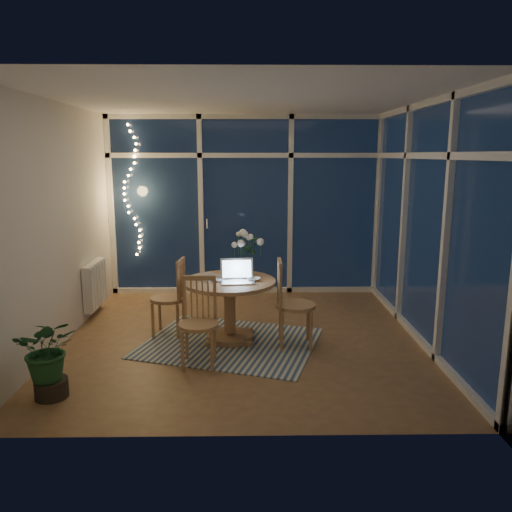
# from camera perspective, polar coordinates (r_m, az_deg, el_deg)

# --- Properties ---
(floor) EXTENTS (4.00, 4.00, 0.00)m
(floor) POSITION_cam_1_polar(r_m,az_deg,el_deg) (5.72, -1.23, -9.37)
(floor) COLOR brown
(floor) RESTS_ON ground
(ceiling) EXTENTS (4.00, 4.00, 0.00)m
(ceiling) POSITION_cam_1_polar(r_m,az_deg,el_deg) (5.37, -1.36, 17.51)
(ceiling) COLOR silver
(ceiling) RESTS_ON wall_back
(wall_back) EXTENTS (4.00, 0.04, 2.60)m
(wall_back) POSITION_cam_1_polar(r_m,az_deg,el_deg) (7.38, -1.18, 5.77)
(wall_back) COLOR silver
(wall_back) RESTS_ON floor
(wall_front) EXTENTS (4.00, 0.04, 2.60)m
(wall_front) POSITION_cam_1_polar(r_m,az_deg,el_deg) (3.42, -1.52, -0.96)
(wall_front) COLOR silver
(wall_front) RESTS_ON floor
(wall_left) EXTENTS (0.04, 4.00, 2.60)m
(wall_left) POSITION_cam_1_polar(r_m,az_deg,el_deg) (5.77, -21.62, 3.34)
(wall_left) COLOR silver
(wall_left) RESTS_ON floor
(wall_right) EXTENTS (0.04, 4.00, 2.60)m
(wall_right) POSITION_cam_1_polar(r_m,az_deg,el_deg) (5.74, 19.14, 3.48)
(wall_right) COLOR silver
(wall_right) RESTS_ON floor
(window_wall_back) EXTENTS (4.00, 0.10, 2.60)m
(window_wall_back) POSITION_cam_1_polar(r_m,az_deg,el_deg) (7.34, -1.19, 5.74)
(window_wall_back) COLOR white
(window_wall_back) RESTS_ON floor
(window_wall_right) EXTENTS (0.10, 4.00, 2.60)m
(window_wall_right) POSITION_cam_1_polar(r_m,az_deg,el_deg) (5.73, 18.76, 3.49)
(window_wall_right) COLOR white
(window_wall_right) RESTS_ON floor
(radiator) EXTENTS (0.10, 0.70, 0.58)m
(radiator) POSITION_cam_1_polar(r_m,az_deg,el_deg) (6.75, -17.92, -3.10)
(radiator) COLOR white
(radiator) RESTS_ON wall_left
(fairy_lights) EXTENTS (0.24, 0.10, 1.85)m
(fairy_lights) POSITION_cam_1_polar(r_m,az_deg,el_deg) (7.44, -14.12, 7.22)
(fairy_lights) COLOR #F8B363
(fairy_lights) RESTS_ON window_wall_back
(garden_patio) EXTENTS (12.00, 6.00, 0.10)m
(garden_patio) POSITION_cam_1_polar(r_m,az_deg,el_deg) (10.56, 1.64, 0.06)
(garden_patio) COLOR black
(garden_patio) RESTS_ON ground
(garden_fence) EXTENTS (11.00, 0.08, 1.80)m
(garden_fence) POSITION_cam_1_polar(r_m,az_deg,el_deg) (10.90, -1.08, 5.53)
(garden_fence) COLOR #3A2815
(garden_fence) RESTS_ON ground
(neighbour_roof) EXTENTS (7.00, 3.00, 2.20)m
(neighbour_roof) POSITION_cam_1_polar(r_m,az_deg,el_deg) (13.85, 0.21, 12.20)
(neighbour_roof) COLOR #2E2F37
(neighbour_roof) RESTS_ON ground
(garden_shrubs) EXTENTS (0.90, 0.90, 0.90)m
(garden_shrubs) POSITION_cam_1_polar(r_m,az_deg,el_deg) (8.93, -6.26, 1.20)
(garden_shrubs) COLOR black
(garden_shrubs) RESTS_ON ground
(rug) EXTENTS (2.18, 1.94, 0.01)m
(rug) POSITION_cam_1_polar(r_m,az_deg,el_deg) (5.58, -3.02, -9.87)
(rug) COLOR beige
(rug) RESTS_ON floor
(dining_table) EXTENTS (1.27, 1.27, 0.69)m
(dining_table) POSITION_cam_1_polar(r_m,az_deg,el_deg) (5.56, -3.01, -6.23)
(dining_table) COLOR #AC7C4E
(dining_table) RESTS_ON floor
(chair_left) EXTENTS (0.46, 0.46, 0.90)m
(chair_left) POSITION_cam_1_polar(r_m,az_deg,el_deg) (5.78, -10.06, -4.60)
(chair_left) COLOR #AC7C4E
(chair_left) RESTS_ON floor
(chair_right) EXTENTS (0.45, 0.45, 0.97)m
(chair_right) POSITION_cam_1_polar(r_m,az_deg,el_deg) (5.35, 4.55, -5.41)
(chair_right) COLOR #AC7C4E
(chair_right) RESTS_ON floor
(chair_front) EXTENTS (0.42, 0.42, 0.89)m
(chair_front) POSITION_cam_1_polar(r_m,az_deg,el_deg) (4.90, -6.60, -7.56)
(chair_front) COLOR #AC7C4E
(chair_front) RESTS_ON floor
(laptop) EXTENTS (0.39, 0.34, 0.26)m
(laptop) POSITION_cam_1_polar(r_m,az_deg,el_deg) (5.33, -2.11, -1.69)
(laptop) COLOR silver
(laptop) RESTS_ON dining_table
(flower_vase) EXTENTS (0.25, 0.25, 0.21)m
(flower_vase) POSITION_cam_1_polar(r_m,az_deg,el_deg) (5.73, -1.20, -1.01)
(flower_vase) COLOR white
(flower_vase) RESTS_ON dining_table
(bowl) EXTENTS (0.19, 0.19, 0.04)m
(bowl) POSITION_cam_1_polar(r_m,az_deg,el_deg) (5.43, -0.23, -2.65)
(bowl) COLOR silver
(bowl) RESTS_ON dining_table
(newspapers) EXTENTS (0.44, 0.43, 0.02)m
(newspapers) POSITION_cam_1_polar(r_m,az_deg,el_deg) (5.57, -5.26, -2.41)
(newspapers) COLOR silver
(newspapers) RESTS_ON dining_table
(phone) EXTENTS (0.12, 0.10, 0.01)m
(phone) POSITION_cam_1_polar(r_m,az_deg,el_deg) (5.33, -2.88, -3.10)
(phone) COLOR black
(phone) RESTS_ON dining_table
(potted_plant) EXTENTS (0.63, 0.57, 0.76)m
(potted_plant) POSITION_cam_1_polar(r_m,az_deg,el_deg) (4.63, -22.62, -10.43)
(potted_plant) COLOR #1B4D26
(potted_plant) RESTS_ON floor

